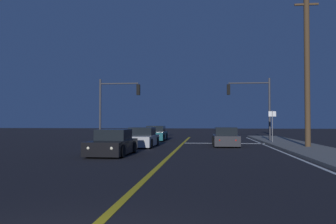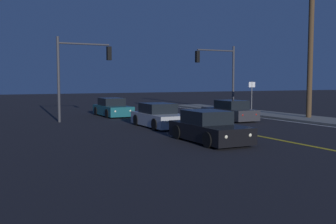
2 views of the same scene
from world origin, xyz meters
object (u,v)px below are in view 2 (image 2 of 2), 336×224
(car_following_oncoming_charcoal, at_px, (230,112))
(street_sign_corner, at_px, (252,93))
(car_side_waiting_teal, at_px, (112,108))
(car_distant_tail_black, at_px, (209,128))
(traffic_signal_near_right, at_px, (220,68))
(car_mid_block_silver, at_px, (159,117))
(traffic_signal_far_left, at_px, (79,66))
(utility_pole_right, at_px, (311,37))

(car_following_oncoming_charcoal, distance_m, street_sign_corner, 4.55)
(car_following_oncoming_charcoal, bearing_deg, car_side_waiting_teal, 131.89)
(car_distant_tail_black, height_order, traffic_signal_near_right, traffic_signal_near_right)
(car_mid_block_silver, relative_size, car_distant_tail_black, 1.03)
(car_side_waiting_teal, relative_size, traffic_signal_far_left, 0.80)
(car_mid_block_silver, distance_m, street_sign_corner, 10.28)
(car_side_waiting_teal, distance_m, traffic_signal_far_left, 5.11)
(traffic_signal_far_left, bearing_deg, car_mid_block_silver, -56.99)
(car_following_oncoming_charcoal, distance_m, traffic_signal_near_right, 6.57)
(traffic_signal_near_right, relative_size, traffic_signal_far_left, 1.01)
(car_distant_tail_black, height_order, traffic_signal_far_left, traffic_signal_far_left)
(car_side_waiting_teal, xyz_separation_m, car_distant_tail_black, (-0.25, -13.71, -0.00))
(utility_pole_right, bearing_deg, car_distant_tail_black, -155.19)
(car_following_oncoming_charcoal, xyz_separation_m, traffic_signal_near_right, (2.67, 5.16, 3.05))
(car_following_oncoming_charcoal, relative_size, street_sign_corner, 1.68)
(car_side_waiting_teal, bearing_deg, utility_pole_right, 141.88)
(car_mid_block_silver, height_order, street_sign_corner, street_sign_corner)
(car_mid_block_silver, bearing_deg, street_sign_corner, -158.46)
(car_side_waiting_teal, relative_size, car_distant_tail_black, 1.02)
(traffic_signal_near_right, bearing_deg, traffic_signal_far_left, 6.77)
(car_side_waiting_teal, bearing_deg, car_distant_tail_black, 88.13)
(car_following_oncoming_charcoal, relative_size, utility_pole_right, 0.40)
(car_following_oncoming_charcoal, xyz_separation_m, car_distant_tail_black, (-6.25, -7.24, 0.00))
(car_distant_tail_black, relative_size, utility_pole_right, 0.40)
(car_mid_block_silver, height_order, traffic_signal_near_right, traffic_signal_near_right)
(traffic_signal_far_left, bearing_deg, street_sign_corner, -6.23)
(car_following_oncoming_charcoal, bearing_deg, car_distant_tail_black, -131.70)
(car_side_waiting_teal, bearing_deg, street_sign_corner, 156.23)
(car_side_waiting_teal, relative_size, street_sign_corner, 1.67)
(traffic_signal_near_right, xyz_separation_m, utility_pole_right, (2.44, -7.15, 1.88))
(car_side_waiting_teal, bearing_deg, traffic_signal_far_left, 40.07)
(car_distant_tail_black, bearing_deg, utility_pole_right, -154.63)
(car_distant_tail_black, relative_size, traffic_signal_near_right, 0.78)
(car_mid_block_silver, xyz_separation_m, utility_pole_right, (10.93, -0.67, 4.93))
(car_side_waiting_teal, xyz_separation_m, car_mid_block_silver, (0.17, -7.79, 0.00))
(car_mid_block_silver, relative_size, traffic_signal_far_left, 0.81)
(utility_pole_right, bearing_deg, street_sign_corner, 107.84)
(utility_pole_right, bearing_deg, car_following_oncoming_charcoal, 158.75)
(car_mid_block_silver, distance_m, traffic_signal_near_right, 11.11)
(traffic_signal_far_left, distance_m, street_sign_corner, 13.04)
(car_distant_tail_black, xyz_separation_m, street_sign_corner, (9.96, 9.60, 1.15))
(car_mid_block_silver, bearing_deg, traffic_signal_near_right, -142.24)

